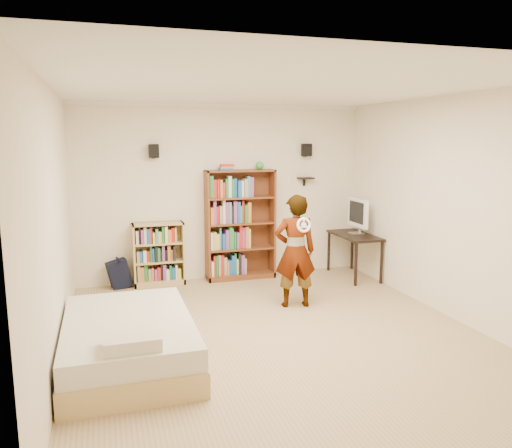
{
  "coord_description": "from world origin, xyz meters",
  "views": [
    {
      "loc": [
        -1.78,
        -5.03,
        2.17
      ],
      "look_at": [
        -0.05,
        0.6,
        1.17
      ],
      "focal_mm": 35.0,
      "sensor_mm": 36.0,
      "label": 1
    }
  ],
  "objects_px": {
    "tall_bookshelf": "(240,225)",
    "low_bookshelf": "(159,254)",
    "person": "(295,251)",
    "daybed": "(129,335)",
    "computer_desk": "(354,256)"
  },
  "relations": [
    {
      "from": "tall_bookshelf",
      "to": "person",
      "type": "height_order",
      "value": "tall_bookshelf"
    },
    {
      "from": "tall_bookshelf",
      "to": "low_bookshelf",
      "type": "height_order",
      "value": "tall_bookshelf"
    },
    {
      "from": "low_bookshelf",
      "to": "person",
      "type": "bearing_deg",
      "value": -43.51
    },
    {
      "from": "low_bookshelf",
      "to": "person",
      "type": "relative_size",
      "value": 0.64
    },
    {
      "from": "computer_desk",
      "to": "daybed",
      "type": "xyz_separation_m",
      "value": [
        -3.59,
        -2.13,
        -0.07
      ]
    },
    {
      "from": "daybed",
      "to": "person",
      "type": "xyz_separation_m",
      "value": [
        2.17,
        1.09,
        0.46
      ]
    },
    {
      "from": "computer_desk",
      "to": "person",
      "type": "height_order",
      "value": "person"
    },
    {
      "from": "tall_bookshelf",
      "to": "computer_desk",
      "type": "distance_m",
      "value": 1.87
    },
    {
      "from": "person",
      "to": "daybed",
      "type": "bearing_deg",
      "value": 35.54
    },
    {
      "from": "tall_bookshelf",
      "to": "computer_desk",
      "type": "xyz_separation_m",
      "value": [
        1.75,
        -0.45,
        -0.51
      ]
    },
    {
      "from": "low_bookshelf",
      "to": "computer_desk",
      "type": "height_order",
      "value": "low_bookshelf"
    },
    {
      "from": "tall_bookshelf",
      "to": "person",
      "type": "distance_m",
      "value": 1.54
    },
    {
      "from": "low_bookshelf",
      "to": "daybed",
      "type": "relative_size",
      "value": 0.5
    },
    {
      "from": "low_bookshelf",
      "to": "person",
      "type": "distance_m",
      "value": 2.21
    },
    {
      "from": "person",
      "to": "computer_desk",
      "type": "bearing_deg",
      "value": -134.86
    }
  ]
}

